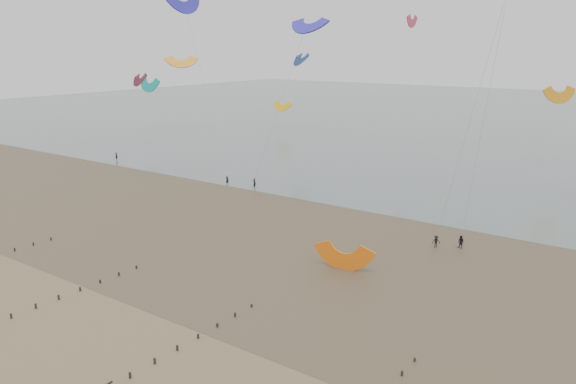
% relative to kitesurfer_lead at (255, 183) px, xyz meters
% --- Properties ---
extents(ground, '(500.00, 500.00, 0.00)m').
position_rel_kitesurfer_lead_xyz_m(ground, '(27.43, -51.90, -0.94)').
color(ground, brown).
rests_on(ground, ground).
extents(sea_and_shore, '(500.00, 665.00, 0.03)m').
position_rel_kitesurfer_lead_xyz_m(sea_and_shore, '(23.35, -17.50, -0.93)').
color(sea_and_shore, '#475654').
rests_on(sea_and_shore, ground).
extents(kitesurfer_lead, '(0.77, 0.59, 1.88)m').
position_rel_kitesurfer_lead_xyz_m(kitesurfer_lead, '(0.00, 0.00, 0.00)').
color(kitesurfer_lead, black).
rests_on(kitesurfer_lead, ground).
extents(grounded_kite, '(7.19, 6.02, 3.56)m').
position_rel_kitesurfer_lead_xyz_m(grounded_kite, '(34.08, -25.35, -0.94)').
color(grounded_kite, orange).
rests_on(grounded_kite, ground).
extents(kites_airborne, '(258.65, 124.23, 32.83)m').
position_rel_kitesurfer_lead_xyz_m(kites_airborne, '(19.22, 39.93, 18.88)').
color(kites_airborne, maroon).
rests_on(kites_airborne, ground).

